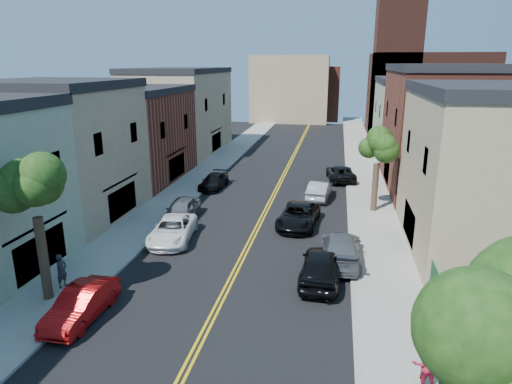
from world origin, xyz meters
The scene contains 26 objects.
sidewalk_left centered at (-7.90, 40.00, 0.07)m, with size 3.20×100.00×0.15m, color gray.
sidewalk_right centered at (7.90, 40.00, 0.07)m, with size 3.20×100.00×0.15m, color gray.
curb_left centered at (-6.15, 40.00, 0.07)m, with size 0.30×100.00×0.15m, color gray.
curb_right centered at (6.15, 40.00, 0.07)m, with size 0.30×100.00×0.15m, color gray.
bldg_left_tan_near centered at (-14.00, 25.00, 4.50)m, with size 9.00×10.00×9.00m, color #998466.
bldg_left_brick centered at (-14.00, 36.00, 4.00)m, with size 9.00×12.00×8.00m, color brown.
bldg_left_tan_far centered at (-14.00, 50.00, 4.75)m, with size 9.00×16.00×9.50m, color #998466.
bldg_right_tan centered at (14.00, 24.00, 4.50)m, with size 9.00×12.00×9.00m, color #998466.
bldg_right_brick centered at (14.00, 38.00, 5.00)m, with size 9.00×14.00×10.00m, color brown.
bldg_right_palegrn centered at (14.00, 52.00, 4.25)m, with size 9.00×12.00×8.50m, color gray.
church centered at (16.33, 67.07, 7.24)m, with size 16.20×14.20×22.60m.
backdrop_left centered at (-4.00, 82.00, 6.00)m, with size 14.00×8.00×12.00m, color #998466.
backdrop_center centered at (0.00, 86.00, 5.00)m, with size 10.00×8.00×10.00m, color brown.
tree_left_mid centered at (-7.88, 14.01, 6.58)m, with size 5.20×5.20×9.29m.
tree_right_far centered at (7.92, 30.01, 5.76)m, with size 4.40×4.40×8.03m.
red_sedan centered at (-5.50, 12.84, 0.71)m, with size 1.50×4.30×1.42m, color #AE0B0C.
white_pickup centered at (-4.78, 22.01, 0.71)m, with size 2.37×5.13×1.43m, color white.
grey_car_left centered at (-5.50, 25.69, 0.77)m, with size 1.83×4.55×1.55m, color #595B60.
black_car_left centered at (-5.50, 34.20, 0.63)m, with size 1.78×4.37×1.27m, color black.
grey_car_right centered at (5.50, 20.76, 0.78)m, with size 2.20×5.40×1.57m, color #55585C.
black_car_right centered at (4.50, 18.22, 0.85)m, with size 2.00×4.97×1.69m, color black.
silver_car_right centered at (3.80, 32.72, 0.74)m, with size 1.56×4.47×1.47m, color #B0B2B8.
dark_car_right_far centered at (5.50, 38.91, 0.71)m, with size 2.37×5.14×1.43m, color black.
black_suv_lane centered at (2.68, 26.05, 0.73)m, with size 2.42×5.24×1.46m, color black.
pedestrian_left centered at (-7.85, 15.09, 1.00)m, with size 0.62×0.41×1.69m, color #28272F.
pedestrian_right centered at (8.22, 10.88, 1.04)m, with size 0.87×0.67×1.78m, color maroon.
Camera 1 is at (4.96, -2.72, 10.70)m, focal length 31.49 mm.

